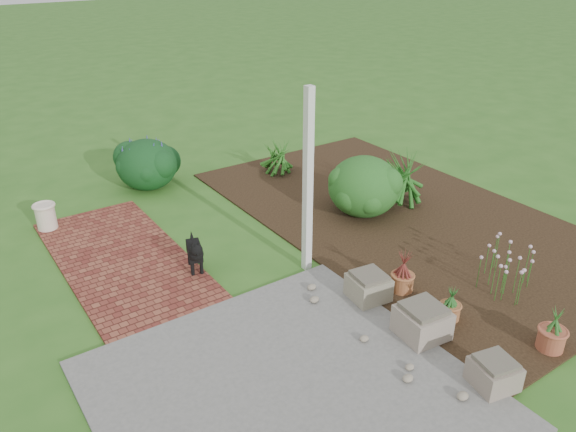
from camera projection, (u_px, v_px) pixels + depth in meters
ground at (293, 278)px, 7.45m from camera, size 80.00×80.00×0.00m
concrete_patio at (290, 395)px, 5.51m from camera, size 3.50×3.50×0.04m
brick_path at (122, 258)px, 7.87m from camera, size 1.60×3.50×0.04m
garden_bed at (401, 216)px, 9.08m from camera, size 4.00×7.00×0.03m
veranda_post at (308, 184)px, 7.12m from camera, size 0.10×0.10×2.50m
stone_trough_near at (494, 374)px, 5.55m from camera, size 0.48×0.48×0.27m
stone_trough_mid at (422, 322)px, 6.24m from camera, size 0.55×0.55×0.33m
stone_trough_far at (368, 287)px, 6.91m from camera, size 0.50×0.50×0.29m
black_dog at (195, 251)px, 7.41m from camera, size 0.29×0.57×0.50m
cream_ceramic_urn at (46, 217)px, 8.56m from camera, size 0.36×0.36×0.39m
evergreen_shrub at (364, 185)px, 8.96m from camera, size 1.15×1.15×0.98m
agapanthus_clump_back at (401, 174)px, 9.35m from camera, size 1.40×1.40×1.00m
agapanthus_clump_front at (278, 154)px, 10.58m from camera, size 0.95×0.95×0.74m
pink_flower_patch at (508, 267)px, 7.10m from camera, size 0.92×0.92×0.56m
terracotta_pot_bronze at (402, 282)px, 7.09m from camera, size 0.34×0.34×0.23m
terracotta_pot_small_left at (450, 311)px, 6.56m from camera, size 0.29×0.29×0.19m
terracotta_pot_small_right at (551, 339)px, 6.07m from camera, size 0.31×0.31×0.24m
purple_flowering_bush at (147, 163)px, 10.00m from camera, size 1.42×1.42×0.91m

